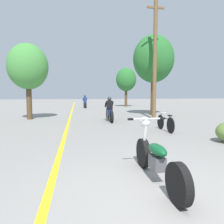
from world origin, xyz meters
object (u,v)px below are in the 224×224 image
object	(u,v)px
utility_pole	(155,58)
motorcycle_rider_lead	(109,112)
motorcycle_foreground	(156,158)
motorcycle_rider_far	(85,103)
roadside_tree_right_near	(154,59)
roadside_tree_right_far	(126,80)
roadside_tree_left	(28,67)
bicycle_parked	(165,123)

from	to	relation	value
utility_pole	motorcycle_rider_lead	distance (m)	4.44
motorcycle_foreground	motorcycle_rider_far	distance (m)	19.51
utility_pole	motorcycle_rider_far	world-z (taller)	utility_pole
roadside_tree_right_near	motorcycle_rider_lead	size ratio (longest dim) A/B	2.82
roadside_tree_right_far	roadside_tree_left	bearing A→B (deg)	-128.66
motorcycle_foreground	roadside_tree_right_far	bearing A→B (deg)	77.43
roadside_tree_left	motorcycle_rider_far	xyz separation A→B (m)	(3.81, 9.80, -2.65)
motorcycle_rider_lead	motorcycle_rider_far	size ratio (longest dim) A/B	1.04
roadside_tree_left	motorcycle_rider_lead	world-z (taller)	roadside_tree_left
utility_pole	roadside_tree_right_near	bearing A→B (deg)	70.48
utility_pole	roadside_tree_right_near	world-z (taller)	utility_pole
roadside_tree_right_near	bicycle_parked	bearing A→B (deg)	-106.84
roadside_tree_left	motorcycle_foreground	bearing A→B (deg)	-66.20
motorcycle_rider_far	motorcycle_foreground	bearing A→B (deg)	-88.62
bicycle_parked	motorcycle_rider_far	bearing A→B (deg)	100.38
motorcycle_foreground	roadside_tree_left	bearing A→B (deg)	113.80
roadside_tree_right_far	motorcycle_rider_far	world-z (taller)	roadside_tree_right_far
motorcycle_foreground	utility_pole	bearing A→B (deg)	68.38
motorcycle_rider_lead	motorcycle_rider_far	bearing A→B (deg)	94.63
utility_pole	motorcycle_rider_far	bearing A→B (deg)	109.69
roadside_tree_right_far	motorcycle_foreground	xyz separation A→B (m)	(-4.65, -20.87, -2.89)
roadside_tree_right_near	motorcycle_rider_lead	xyz separation A→B (m)	(-3.70, -2.74, -3.55)
utility_pole	roadside_tree_right_far	world-z (taller)	utility_pole
motorcycle_rider_far	bicycle_parked	world-z (taller)	motorcycle_rider_far
roadside_tree_left	motorcycle_rider_far	distance (m)	10.85
roadside_tree_right_far	roadside_tree_left	distance (m)	14.30
roadside_tree_right_near	motorcycle_rider_lead	bearing A→B (deg)	-143.47
bicycle_parked	roadside_tree_left	bearing A→B (deg)	141.59
roadside_tree_right_near	motorcycle_rider_far	distance (m)	10.53
motorcycle_rider_lead	motorcycle_foreground	bearing A→B (deg)	-93.32
roadside_tree_right_far	motorcycle_rider_far	bearing A→B (deg)	-165.11
motorcycle_foreground	motorcycle_rider_lead	size ratio (longest dim) A/B	1.03
roadside_tree_right_far	roadside_tree_left	size ratio (longest dim) A/B	1.04
motorcycle_foreground	motorcycle_rider_lead	world-z (taller)	motorcycle_rider_lead
roadside_tree_right_near	bicycle_parked	xyz separation A→B (m)	(-1.89, -6.23, -3.74)
roadside_tree_right_far	bicycle_parked	xyz separation A→B (m)	(-2.37, -16.37, -2.97)
utility_pole	roadside_tree_left	xyz separation A→B (m)	(-7.70, 1.07, -0.59)
roadside_tree_right_near	roadside_tree_right_far	world-z (taller)	roadside_tree_right_near
motorcycle_rider_far	roadside_tree_right_near	bearing A→B (deg)	-62.14
utility_pole	roadside_tree_left	world-z (taller)	utility_pole
utility_pole	roadside_tree_right_far	bearing A→B (deg)	84.24
roadside_tree_right_near	roadside_tree_left	world-z (taller)	roadside_tree_right_near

